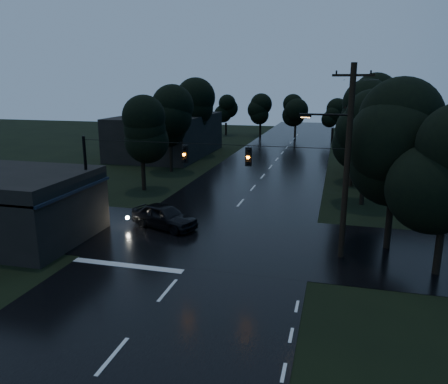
% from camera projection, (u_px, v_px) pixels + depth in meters
% --- Properties ---
extents(ground, '(160.00, 160.00, 0.00)m').
position_uv_depth(ground, '(113.00, 357.00, 14.89)').
color(ground, black).
rests_on(ground, ground).
extents(main_road, '(12.00, 120.00, 0.02)m').
position_uv_depth(main_road, '(263.00, 177.00, 43.01)').
color(main_road, black).
rests_on(main_road, ground).
extents(cross_street, '(60.00, 9.00, 0.02)m').
position_uv_depth(cross_street, '(211.00, 238.00, 26.13)').
color(cross_street, black).
rests_on(cross_street, ground).
extents(building_far_right, '(10.00, 14.00, 4.40)m').
position_uv_depth(building_far_right, '(411.00, 154.00, 42.76)').
color(building_far_right, black).
rests_on(building_far_right, ground).
extents(building_far_left, '(10.00, 16.00, 5.00)m').
position_uv_depth(building_far_left, '(167.00, 135.00, 55.21)').
color(building_far_left, black).
rests_on(building_far_left, ground).
extents(utility_pole_main, '(3.50, 0.30, 10.00)m').
position_uv_depth(utility_pole_main, '(345.00, 160.00, 22.08)').
color(utility_pole_main, black).
rests_on(utility_pole_main, ground).
extents(utility_pole_far, '(2.00, 0.30, 7.50)m').
position_uv_depth(utility_pole_far, '(354.00, 143.00, 38.13)').
color(utility_pole_far, black).
rests_on(utility_pole_far, ground).
extents(anchor_pole_left, '(0.18, 0.18, 6.00)m').
position_uv_depth(anchor_pole_left, '(87.00, 186.00, 26.31)').
color(anchor_pole_left, black).
rests_on(anchor_pole_left, ground).
extents(span_signals, '(15.00, 0.37, 1.12)m').
position_uv_depth(span_signals, '(215.00, 155.00, 23.76)').
color(span_signals, black).
rests_on(span_signals, ground).
extents(tree_corner_near, '(4.48, 4.48, 9.44)m').
position_uv_depth(tree_corner_near, '(397.00, 142.00, 23.13)').
color(tree_corner_near, black).
rests_on(tree_corner_near, ground).
extents(tree_left_a, '(3.92, 3.92, 8.26)m').
position_uv_depth(tree_left_a, '(141.00, 129.00, 36.43)').
color(tree_left_a, black).
rests_on(tree_left_a, ground).
extents(tree_left_b, '(4.20, 4.20, 8.85)m').
position_uv_depth(tree_left_b, '(170.00, 117.00, 43.99)').
color(tree_left_b, black).
rests_on(tree_left_b, ground).
extents(tree_left_c, '(4.48, 4.48, 9.44)m').
position_uv_depth(tree_left_c, '(195.00, 108.00, 53.41)').
color(tree_left_c, black).
rests_on(tree_left_c, ground).
extents(tree_right_a, '(4.20, 4.20, 8.85)m').
position_uv_depth(tree_right_a, '(367.00, 131.00, 31.91)').
color(tree_right_a, black).
rests_on(tree_right_a, ground).
extents(tree_right_b, '(4.48, 4.48, 9.44)m').
position_uv_depth(tree_right_b, '(370.00, 117.00, 39.16)').
color(tree_right_b, black).
rests_on(tree_right_b, ground).
extents(tree_right_c, '(4.76, 4.76, 10.03)m').
position_uv_depth(tree_right_c, '(370.00, 107.00, 48.30)').
color(tree_right_c, black).
rests_on(tree_right_c, ground).
extents(car, '(4.91, 3.23, 1.56)m').
position_uv_depth(car, '(164.00, 216.00, 27.79)').
color(car, black).
rests_on(car, ground).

